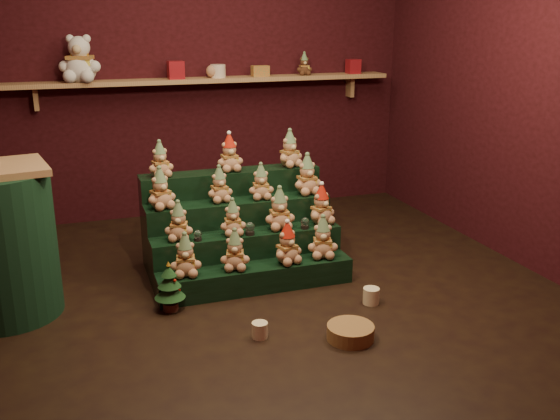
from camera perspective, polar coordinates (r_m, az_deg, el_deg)
name	(u,v)px	position (r m, az deg, el deg)	size (l,w,h in m)	color
ground	(270,288)	(4.51, -0.95, -7.10)	(4.00, 4.00, 0.00)	black
back_wall	(202,68)	(6.11, -7.13, 12.79)	(4.00, 0.10, 2.80)	black
front_wall	(447,152)	(2.29, 15.00, 5.18)	(4.00, 0.10, 2.80)	black
right_wall	(527,81)	(5.15, 21.66, 10.94)	(0.10, 4.00, 2.80)	black
back_shelf	(207,81)	(5.95, -6.73, 11.67)	(3.60, 0.26, 0.24)	tan
riser_tier_front	(256,278)	(4.44, -2.20, -6.21)	(1.40, 0.22, 0.18)	black
riser_tier_midfront	(247,255)	(4.61, -3.01, -4.15)	(1.40, 0.22, 0.36)	black
riser_tier_midback	(239,234)	(4.77, -3.76, -2.24)	(1.40, 0.22, 0.54)	black
riser_tier_back	(232,215)	(4.95, -4.45, -0.45)	(1.40, 0.22, 0.72)	black
teddy_0	(185,255)	(4.25, -8.64, -4.08)	(0.21, 0.19, 0.29)	tan
teddy_1	(235,250)	(4.32, -4.14, -3.65)	(0.20, 0.18, 0.29)	tan
teddy_2	(287,243)	(4.41, 0.67, -3.05)	(0.21, 0.19, 0.30)	tan
teddy_3	(323,237)	(4.53, 3.93, -2.48)	(0.22, 0.20, 0.31)	tan
teddy_4	(179,221)	(4.40, -9.26, -1.01)	(0.20, 0.18, 0.28)	tan
teddy_5	(233,217)	(4.46, -4.36, -0.66)	(0.19, 0.17, 0.26)	tan
teddy_6	(279,208)	(4.57, -0.05, 0.14)	(0.22, 0.20, 0.31)	tan
teddy_7	(321,205)	(4.69, 3.80, 0.49)	(0.21, 0.19, 0.30)	tan
teddy_8	(160,189)	(4.53, -10.90, 1.94)	(0.21, 0.19, 0.30)	tan
teddy_9	(219,184)	(4.64, -5.56, 2.36)	(0.19, 0.17, 0.27)	tan
teddy_10	(261,182)	(4.70, -1.76, 2.61)	(0.19, 0.17, 0.27)	tan
teddy_11	(307,174)	(4.82, 2.49, 3.27)	(0.22, 0.20, 0.31)	tan
teddy_12	(160,159)	(4.71, -10.92, 4.58)	(0.19, 0.17, 0.26)	tan
teddy_13	(229,153)	(4.81, -4.65, 5.22)	(0.20, 0.18, 0.28)	tan
teddy_14	(290,149)	(4.95, 0.89, 5.64)	(0.21, 0.19, 0.29)	tan
snow_globe_a	(198,235)	(4.39, -7.52, -2.31)	(0.06, 0.06, 0.08)	black
snow_globe_b	(250,228)	(4.47, -2.78, -1.69)	(0.07, 0.07, 0.09)	black
snow_globe_c	(305,223)	(4.60, 2.28, -1.19)	(0.06, 0.06, 0.09)	black
side_table	(0,243)	(4.33, -24.23, -2.79)	(0.73, 0.69, 0.99)	tan
mini_christmas_tree	(170,287)	(4.18, -10.06, -6.90)	(0.20, 0.20, 0.35)	#442118
mug_left	(260,330)	(3.83, -1.86, -10.91)	(0.10, 0.10, 0.10)	beige
mug_right	(371,296)	(4.29, 8.33, -7.78)	(0.11, 0.11, 0.11)	beige
wicker_basket	(350,332)	(3.84, 6.46, -11.05)	(0.29, 0.29, 0.09)	olive
white_bear	(79,52)	(5.76, -17.87, 13.56)	(0.36, 0.32, 0.50)	silver
brown_bear	(304,64)	(6.18, 2.23, 13.19)	(0.15, 0.14, 0.21)	#532F1B
gift_tin_red_a	(176,70)	(5.86, -9.51, 12.51)	(0.14, 0.14, 0.16)	maroon
gift_tin_cream	(218,71)	(5.94, -5.69, 12.53)	(0.14, 0.14, 0.12)	beige
gift_tin_red_b	(353,66)	(6.40, 6.71, 12.91)	(0.12, 0.12, 0.14)	maroon
shelf_plush_ball	(213,71)	(5.93, -6.18, 12.50)	(0.12, 0.12, 0.12)	tan
scarf_gift_box	(260,71)	(6.05, -1.82, 12.59)	(0.16, 0.10, 0.10)	#D95B1E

